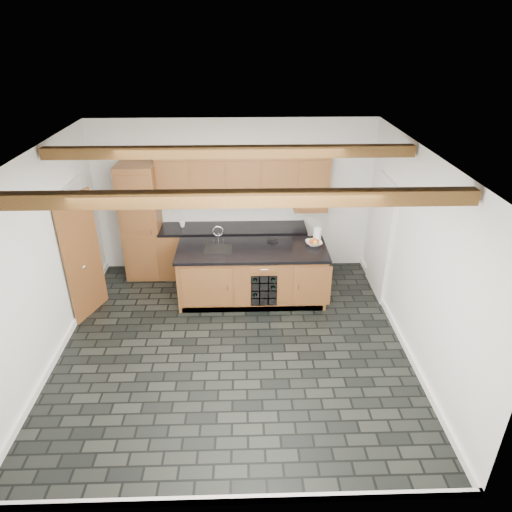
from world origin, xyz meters
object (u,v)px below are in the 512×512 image
(fruit_bowl, at_px, (314,243))
(paper_towel, at_px, (317,234))
(kitchen_scale, at_px, (273,240))
(island, at_px, (252,274))

(fruit_bowl, height_order, paper_towel, paper_towel)
(kitchen_scale, xyz_separation_m, paper_towel, (0.76, 0.03, 0.08))
(island, distance_m, fruit_bowl, 1.14)
(fruit_bowl, xyz_separation_m, paper_towel, (0.08, 0.19, 0.07))
(kitchen_scale, bearing_deg, island, -126.50)
(island, distance_m, kitchen_scale, 0.67)
(kitchen_scale, height_order, paper_towel, paper_towel)
(fruit_bowl, bearing_deg, paper_towel, 67.23)
(paper_towel, bearing_deg, fruit_bowl, -112.77)
(island, bearing_deg, kitchen_scale, 40.24)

